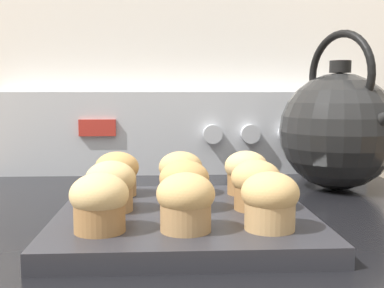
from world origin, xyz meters
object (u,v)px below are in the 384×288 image
muffin_r2_c2 (246,172)px  tea_kettle (339,129)px  muffin_pan (184,219)px  muffin_r1_c1 (184,185)px  muffin_r2_c0 (117,173)px  muffin_r1_c0 (111,186)px  muffin_r0_c2 (270,200)px  muffin_r0_c1 (186,202)px  muffin_r1_c2 (256,184)px  muffin_r0_c0 (99,202)px  muffin_r2_c1 (181,173)px

muffin_r2_c2 → tea_kettle: tea_kettle is taller
muffin_pan → tea_kettle: tea_kettle is taller
muffin_r1_c1 → muffin_r2_c0: size_ratio=1.00×
muffin_r1_c0 → muffin_r0_c2: bearing=-27.1°
muffin_r0_c1 → muffin_r2_c2: size_ratio=1.00×
muffin_r1_c0 → muffin_r1_c2: bearing=-0.9°
muffin_r0_c1 → tea_kettle: (0.27, 0.31, 0.05)m
muffin_r1_c1 → muffin_r0_c1: bearing=-91.4°
muffin_r0_c0 → muffin_r2_c1: same height
muffin_r0_c0 → muffin_r1_c1: 0.13m
muffin_pan → muffin_r1_c0: size_ratio=4.98×
muffin_r1_c0 → muffin_r1_c1: size_ratio=1.00×
muffin_r0_c1 → muffin_r1_c1: (0.00, 0.09, 0.00)m
muffin_r0_c1 → muffin_r1_c0: (-0.09, 0.09, 0.00)m
muffin_pan → tea_kettle: (0.27, 0.22, 0.09)m
muffin_r0_c0 → muffin_r2_c2: size_ratio=1.00×
muffin_r1_c0 → muffin_pan: bearing=-1.6°
muffin_r2_c2 → muffin_r0_c0: bearing=-136.0°
muffin_r2_c2 → tea_kettle: bearing=36.4°
muffin_r1_c0 → muffin_r2_c0: bearing=90.7°
muffin_r1_c1 → muffin_r2_c0: 0.13m
muffin_r0_c2 → tea_kettle: bearing=59.2°
muffin_r1_c1 → muffin_r2_c0: same height
muffin_r1_c0 → tea_kettle: bearing=31.5°
muffin_pan → muffin_r1_c0: muffin_r1_c0 is taller
muffin_r0_c0 → muffin_r2_c1: 0.20m
muffin_r0_c1 → muffin_r0_c2: same height
muffin_pan → muffin_r1_c0: (-0.09, 0.00, 0.04)m
muffin_r1_c2 → muffin_r2_c2: size_ratio=1.00×
muffin_pan → muffin_r2_c2: 0.14m
muffin_pan → muffin_r0_c1: size_ratio=4.98×
muffin_r1_c0 → muffin_r2_c0: size_ratio=1.00×
muffin_pan → muffin_r2_c0: size_ratio=4.98×
muffin_pan → muffin_r0_c0: size_ratio=4.98×
muffin_r1_c0 → muffin_r2_c1: 0.12m
muffin_r2_c1 → muffin_r1_c0: bearing=-135.3°
muffin_r0_c2 → muffin_r2_c1: 0.20m
muffin_r0_c1 → muffin_r1_c1: same height
muffin_r1_c1 → tea_kettle: tea_kettle is taller
muffin_r0_c0 → muffin_r2_c2: 0.25m
tea_kettle → muffin_r0_c0: bearing=-139.6°
muffin_r0_c0 → muffin_r1_c1: same height
muffin_r1_c0 → tea_kettle: 0.43m
muffin_r0_c0 → muffin_r0_c2: (0.18, -0.00, 0.00)m
muffin_r1_c1 → muffin_pan: bearing=-92.7°
muffin_r2_c1 → muffin_r2_c2: bearing=0.7°
muffin_r0_c2 → muffin_r1_c0: size_ratio=1.00×
muffin_r2_c0 → muffin_r2_c1: (0.09, -0.00, 0.00)m
muffin_r0_c0 → muffin_r2_c0: (0.00, 0.18, 0.00)m
muffin_r0_c0 → muffin_r2_c0: 0.18m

